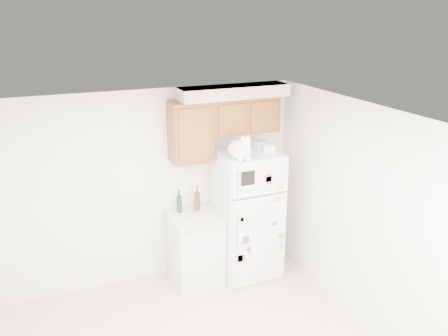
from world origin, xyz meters
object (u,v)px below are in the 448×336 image
bottle_green (179,201)px  storage_box_back (261,145)px  storage_box_front (268,149)px  bottle_amber (197,198)px  cat (241,149)px  refrigerator (247,214)px  base_counter (196,248)px

bottle_green → storage_box_back: bearing=-10.5°
storage_box_back → storage_box_front: size_ratio=1.20×
storage_box_front → bottle_amber: (-0.83, 0.33, -0.66)m
cat → bottle_green: (-0.63, 0.49, -0.75)m
refrigerator → bottle_green: size_ratio=5.60×
refrigerator → base_counter: 0.79m
base_counter → storage_box_front: size_ratio=6.13×
storage_box_back → refrigerator: bearing=-172.1°
cat → storage_box_back: cat is taller
refrigerator → cat: 1.02m
refrigerator → storage_box_back: size_ratio=9.44×
base_counter → storage_box_back: 1.57m
bottle_amber → cat: bearing=-49.6°
cat → storage_box_front: cat is taller
bottle_green → bottle_amber: bottle_amber is taller
base_counter → bottle_amber: bearing=61.4°
refrigerator → cat: cat is taller
base_counter → cat: bearing=-32.9°
refrigerator → bottle_green: (-0.84, 0.25, 0.22)m
bottle_amber → refrigerator: bearing=-20.7°
base_counter → bottle_amber: (0.08, 0.16, 0.62)m
cat → bottle_amber: cat is taller
refrigerator → storage_box_front: (0.23, -0.10, 0.89)m
bottle_green → cat: bearing=-37.9°
refrigerator → storage_box_front: size_ratio=11.33×
cat → bottle_amber: (-0.40, 0.47, -0.74)m
refrigerator → base_counter: bearing=173.9°
base_counter → cat: cat is taller
base_counter → storage_box_front: storage_box_front is taller
storage_box_front → bottle_green: size_ratio=0.49×
base_counter → storage_box_back: storage_box_back is taller
cat → storage_box_front: size_ratio=3.18×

